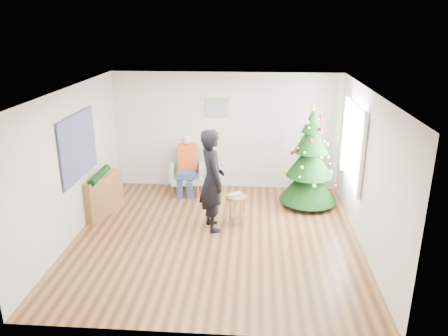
# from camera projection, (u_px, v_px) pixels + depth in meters

# --- Properties ---
(floor) EXTENTS (5.00, 5.00, 0.00)m
(floor) POSITION_uv_depth(u_px,v_px,m) (216.00, 237.00, 7.76)
(floor) COLOR brown
(floor) RESTS_ON ground
(ceiling) EXTENTS (5.00, 5.00, 0.00)m
(ceiling) POSITION_uv_depth(u_px,v_px,m) (215.00, 91.00, 6.91)
(ceiling) COLOR white
(ceiling) RESTS_ON wall_back
(wall_back) EXTENTS (5.00, 0.00, 5.00)m
(wall_back) POSITION_uv_depth(u_px,v_px,m) (226.00, 131.00, 9.69)
(wall_back) COLOR silver
(wall_back) RESTS_ON floor
(wall_front) EXTENTS (5.00, 0.00, 5.00)m
(wall_front) POSITION_uv_depth(u_px,v_px,m) (195.00, 240.00, 4.98)
(wall_front) COLOR silver
(wall_front) RESTS_ON floor
(wall_left) EXTENTS (0.00, 5.00, 5.00)m
(wall_left) POSITION_uv_depth(u_px,v_px,m) (71.00, 165.00, 7.51)
(wall_left) COLOR silver
(wall_left) RESTS_ON floor
(wall_right) EXTENTS (0.00, 5.00, 5.00)m
(wall_right) POSITION_uv_depth(u_px,v_px,m) (367.00, 172.00, 7.16)
(wall_right) COLOR silver
(wall_right) RESTS_ON floor
(window_panel) EXTENTS (0.04, 1.30, 1.40)m
(window_panel) POSITION_uv_depth(u_px,v_px,m) (354.00, 144.00, 8.04)
(window_panel) COLOR white
(window_panel) RESTS_ON wall_right
(curtains) EXTENTS (0.05, 1.75, 1.50)m
(curtains) POSITION_uv_depth(u_px,v_px,m) (352.00, 143.00, 8.04)
(curtains) COLOR white
(curtains) RESTS_ON wall_right
(christmas_tree) EXTENTS (1.17, 1.17, 2.12)m
(christmas_tree) POSITION_uv_depth(u_px,v_px,m) (310.00, 161.00, 8.80)
(christmas_tree) COLOR #3F2816
(christmas_tree) RESTS_ON floor
(stool) EXTENTS (0.38, 0.38, 0.57)m
(stool) POSITION_uv_depth(u_px,v_px,m) (236.00, 209.00, 8.19)
(stool) COLOR brown
(stool) RESTS_ON floor
(laptop) EXTENTS (0.36, 0.36, 0.02)m
(laptop) POSITION_uv_depth(u_px,v_px,m) (236.00, 195.00, 8.09)
(laptop) COLOR silver
(laptop) RESTS_ON stool
(armchair) EXTENTS (0.81, 0.76, 0.99)m
(armchair) POSITION_uv_depth(u_px,v_px,m) (187.00, 177.00, 9.65)
(armchair) COLOR gray
(armchair) RESTS_ON floor
(seated_person) EXTENTS (0.45, 0.62, 1.30)m
(seated_person) POSITION_uv_depth(u_px,v_px,m) (187.00, 165.00, 9.50)
(seated_person) COLOR navy
(seated_person) RESTS_ON armchair
(standing_man) EXTENTS (0.68, 0.81, 1.88)m
(standing_man) POSITION_uv_depth(u_px,v_px,m) (212.00, 180.00, 7.81)
(standing_man) COLOR black
(standing_man) RESTS_ON floor
(game_controller) EXTENTS (0.08, 0.13, 0.04)m
(game_controller) POSITION_uv_depth(u_px,v_px,m) (223.00, 165.00, 7.66)
(game_controller) COLOR white
(game_controller) RESTS_ON standing_man
(console) EXTENTS (0.60, 1.04, 0.80)m
(console) POSITION_uv_depth(u_px,v_px,m) (101.00, 195.00, 8.56)
(console) COLOR brown
(console) RESTS_ON floor
(garland) EXTENTS (0.14, 0.90, 0.14)m
(garland) POSITION_uv_depth(u_px,v_px,m) (99.00, 175.00, 8.42)
(garland) COLOR black
(garland) RESTS_ON console
(tapestry) EXTENTS (0.03, 1.50, 1.15)m
(tapestry) POSITION_uv_depth(u_px,v_px,m) (78.00, 146.00, 7.71)
(tapestry) COLOR black
(tapestry) RESTS_ON wall_left
(framed_picture) EXTENTS (0.52, 0.05, 0.42)m
(framed_picture) POSITION_uv_depth(u_px,v_px,m) (217.00, 107.00, 9.49)
(framed_picture) COLOR tan
(framed_picture) RESTS_ON wall_back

